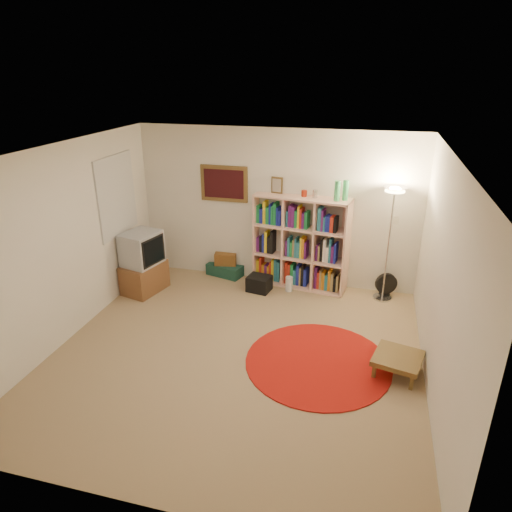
{
  "coord_description": "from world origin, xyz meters",
  "views": [
    {
      "loc": [
        1.44,
        -4.6,
        3.34
      ],
      "look_at": [
        0.1,
        0.6,
        1.1
      ],
      "focal_mm": 32.0,
      "sensor_mm": 36.0,
      "label": 1
    }
  ],
  "objects_px": {
    "bookshelf": "(300,243)",
    "tv_stand": "(143,263)",
    "suitcase": "(227,269)",
    "floor_lamp": "(393,207)",
    "side_table": "(398,359)",
    "floor_fan": "(386,285)"
  },
  "relations": [
    {
      "from": "side_table",
      "to": "suitcase",
      "type": "bearing_deg",
      "value": 142.37
    },
    {
      "from": "floor_lamp",
      "to": "side_table",
      "type": "distance_m",
      "value": 2.28
    },
    {
      "from": "floor_fan",
      "to": "floor_lamp",
      "type": "bearing_deg",
      "value": -130.81
    },
    {
      "from": "bookshelf",
      "to": "tv_stand",
      "type": "height_order",
      "value": "bookshelf"
    },
    {
      "from": "bookshelf",
      "to": "tv_stand",
      "type": "xyz_separation_m",
      "value": [
        -2.34,
        -0.84,
        -0.25
      ]
    },
    {
      "from": "floor_fan",
      "to": "side_table",
      "type": "xyz_separation_m",
      "value": [
        0.12,
        -1.99,
        0.01
      ]
    },
    {
      "from": "floor_lamp",
      "to": "suitcase",
      "type": "xyz_separation_m",
      "value": [
        -2.62,
        0.26,
        -1.38
      ]
    },
    {
      "from": "tv_stand",
      "to": "bookshelf",
      "type": "bearing_deg",
      "value": 33.65
    },
    {
      "from": "bookshelf",
      "to": "side_table",
      "type": "distance_m",
      "value": 2.61
    },
    {
      "from": "floor_lamp",
      "to": "side_table",
      "type": "xyz_separation_m",
      "value": [
        0.16,
        -1.89,
        -1.27
      ]
    },
    {
      "from": "bookshelf",
      "to": "tv_stand",
      "type": "distance_m",
      "value": 2.5
    },
    {
      "from": "side_table",
      "to": "floor_lamp",
      "type": "bearing_deg",
      "value": 94.94
    },
    {
      "from": "tv_stand",
      "to": "suitcase",
      "type": "relative_size",
      "value": 1.44
    },
    {
      "from": "bookshelf",
      "to": "floor_fan",
      "type": "bearing_deg",
      "value": 5.12
    },
    {
      "from": "floor_fan",
      "to": "tv_stand",
      "type": "xyz_separation_m",
      "value": [
        -3.73,
        -0.76,
        0.28
      ]
    },
    {
      "from": "side_table",
      "to": "floor_fan",
      "type": "bearing_deg",
      "value": 93.57
    },
    {
      "from": "floor_lamp",
      "to": "side_table",
      "type": "bearing_deg",
      "value": -85.06
    },
    {
      "from": "suitcase",
      "to": "tv_stand",
      "type": "bearing_deg",
      "value": -123.92
    },
    {
      "from": "floor_lamp",
      "to": "side_table",
      "type": "height_order",
      "value": "floor_lamp"
    },
    {
      "from": "bookshelf",
      "to": "floor_lamp",
      "type": "relative_size",
      "value": 1.02
    },
    {
      "from": "floor_fan",
      "to": "suitcase",
      "type": "xyz_separation_m",
      "value": [
        -2.66,
        0.16,
        -0.1
      ]
    },
    {
      "from": "bookshelf",
      "to": "floor_fan",
      "type": "height_order",
      "value": "bookshelf"
    }
  ]
}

